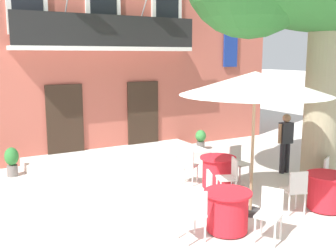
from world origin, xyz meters
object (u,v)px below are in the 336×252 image
(cafe_chair_middle_1, at_px, (214,190))
(cafe_chair_front_2, at_px, (295,189))
(cafe_chair_near_tree_2, at_px, (187,164))
(ground_planter_left, at_px, (12,160))
(cafe_chair_near_tree_1, at_px, (238,161))
(cafe_chair_middle_2, at_px, (194,213))
(cafe_table_near_tree, at_px, (218,172))
(cafe_chair_middle_0, at_px, (270,211))
(cafe_table_front, at_px, (327,191))
(cafe_table_middle, at_px, (227,211))
(cafe_chair_near_tree_0, at_px, (230,175))
(cafe_umbrella, at_px, (255,84))
(pedestrian_near_entrance, at_px, (286,140))
(cafe_chair_front_1, at_px, (331,175))
(ground_planter_right, at_px, (201,139))

(cafe_chair_middle_1, xyz_separation_m, cafe_chair_front_2, (1.45, -0.75, 0.00))
(cafe_chair_near_tree_2, relative_size, ground_planter_left, 1.17)
(ground_planter_left, bearing_deg, cafe_chair_near_tree_1, -34.40)
(cafe_chair_middle_1, relative_size, cafe_chair_middle_2, 1.00)
(cafe_table_near_tree, distance_m, cafe_chair_near_tree_2, 0.77)
(cafe_chair_front_2, bearing_deg, cafe_chair_near_tree_1, 79.76)
(cafe_chair_middle_0, relative_size, cafe_table_front, 1.05)
(cafe_table_middle, distance_m, cafe_chair_middle_2, 0.77)
(cafe_chair_front_2, bearing_deg, cafe_chair_middle_2, -179.81)
(cafe_table_near_tree, relative_size, cafe_table_front, 1.00)
(cafe_chair_near_tree_2, height_order, cafe_chair_front_2, same)
(cafe_chair_middle_0, bearing_deg, cafe_table_near_tree, 70.97)
(ground_planter_left, bearing_deg, cafe_chair_middle_2, -70.13)
(cafe_chair_near_tree_2, xyz_separation_m, ground_planter_left, (-3.60, 2.91, -0.10))
(cafe_chair_near_tree_0, xyz_separation_m, cafe_table_middle, (-1.13, -1.34, -0.14))
(cafe_table_middle, bearing_deg, cafe_chair_middle_1, 71.73)
(cafe_table_middle, bearing_deg, cafe_umbrella, 24.66)
(cafe_table_front, bearing_deg, cafe_table_near_tree, 115.42)
(cafe_table_middle, relative_size, cafe_chair_middle_2, 0.95)
(cafe_chair_near_tree_2, bearing_deg, cafe_chair_middle_2, -120.95)
(cafe_chair_middle_1, relative_size, pedestrian_near_entrance, 0.57)
(cafe_table_middle, xyz_separation_m, cafe_chair_middle_0, (0.42, -0.63, 0.14))
(cafe_chair_near_tree_0, relative_size, cafe_chair_near_tree_1, 1.00)
(cafe_chair_near_tree_0, xyz_separation_m, cafe_chair_middle_2, (-1.88, -1.38, 0.00))
(cafe_chair_near_tree_0, height_order, cafe_chair_front_2, same)
(cafe_table_front, bearing_deg, cafe_chair_middle_2, 177.17)
(cafe_table_near_tree, distance_m, cafe_umbrella, 2.79)
(cafe_chair_near_tree_0, relative_size, cafe_chair_front_1, 1.00)
(cafe_chair_middle_1, relative_size, cafe_table_front, 1.05)
(cafe_chair_middle_1, distance_m, ground_planter_right, 5.64)
(cafe_umbrella, bearing_deg, cafe_chair_middle_2, -164.54)
(cafe_chair_middle_0, xyz_separation_m, ground_planter_left, (-3.18, 6.15, -0.10))
(cafe_chair_near_tree_0, distance_m, cafe_chair_middle_1, 1.09)
(cafe_table_middle, distance_m, cafe_table_front, 2.43)
(ground_planter_right, bearing_deg, cafe_chair_front_2, -105.66)
(ground_planter_left, height_order, ground_planter_right, ground_planter_left)
(cafe_chair_middle_2, distance_m, pedestrian_near_entrance, 4.95)
(cafe_chair_middle_1, distance_m, ground_planter_left, 5.67)
(cafe_chair_near_tree_2, xyz_separation_m, cafe_chair_front_2, (0.84, -2.65, 0.00))
(cafe_table_near_tree, xyz_separation_m, ground_planter_left, (-4.11, 3.47, 0.04))
(ground_planter_left, bearing_deg, cafe_table_middle, -63.43)
(cafe_chair_near_tree_0, relative_size, ground_planter_left, 1.17)
(cafe_chair_near_tree_0, height_order, pedestrian_near_entrance, pedestrian_near_entrance)
(cafe_chair_middle_2, bearing_deg, cafe_umbrella, 15.46)
(ground_planter_right, bearing_deg, cafe_chair_front_1, -91.93)
(cafe_chair_near_tree_1, relative_size, cafe_umbrella, 0.31)
(cafe_chair_near_tree_0, xyz_separation_m, cafe_chair_middle_1, (-0.89, -0.62, 0.00))
(cafe_chair_front_2, height_order, cafe_umbrella, cafe_umbrella)
(cafe_table_front, bearing_deg, cafe_chair_near_tree_2, 119.32)
(cafe_table_near_tree, xyz_separation_m, cafe_chair_near_tree_0, (-0.22, -0.72, 0.14))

